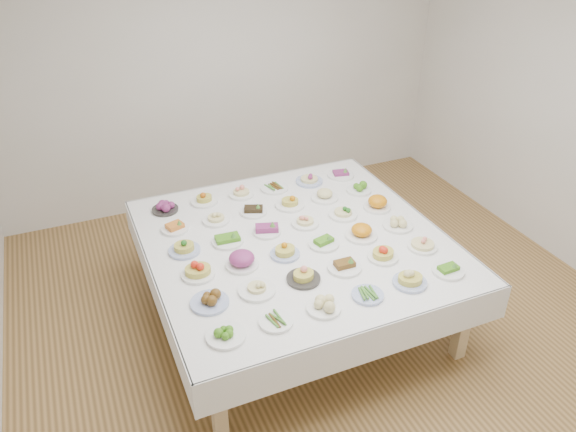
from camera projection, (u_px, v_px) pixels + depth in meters
name	position (u px, v px, depth m)	size (l,w,h in m)	color
room_envelope	(338.00, 115.00, 3.75)	(5.02, 5.02, 2.81)	#9E7641
display_table	(295.00, 246.00, 4.45)	(2.29, 2.29, 0.75)	white
dish_0	(226.00, 332.00, 3.45)	(0.25, 0.25, 0.09)	white
dish_1	(276.00, 321.00, 3.57)	(0.22, 0.22, 0.05)	white
dish_2	(324.00, 304.00, 3.67)	(0.23, 0.23, 0.10)	white
dish_3	(368.00, 294.00, 3.80)	(0.22, 0.22, 0.05)	#4C66B2
dish_4	(410.00, 277.00, 3.90)	(0.24, 0.24, 0.13)	#4C66B2
dish_5	(448.00, 268.00, 4.03)	(0.23, 0.23, 0.09)	white
dish_6	(209.00, 298.00, 3.72)	(0.26, 0.26, 0.11)	#4C66B2
dish_7	(257.00, 285.00, 3.82)	(0.26, 0.26, 0.13)	white
dish_8	(304.00, 274.00, 3.93)	(0.24, 0.24, 0.13)	#2C2A27
dish_9	(345.00, 263.00, 4.06)	(0.25, 0.25, 0.11)	white
dish_10	(383.00, 252.00, 4.16)	(0.23, 0.23, 0.13)	white
dish_11	(423.00, 241.00, 4.28)	(0.22, 0.22, 0.13)	white
dish_12	(198.00, 267.00, 3.98)	(0.24, 0.24, 0.15)	white
dish_13	(242.00, 258.00, 4.08)	(0.24, 0.24, 0.14)	white
dish_14	(285.00, 250.00, 4.20)	(0.22, 0.22, 0.12)	#4C66B2
dish_15	(324.00, 241.00, 4.33)	(0.24, 0.24, 0.10)	white
dish_16	(362.00, 229.00, 4.41)	(0.27, 0.27, 0.15)	white
dish_17	(398.00, 222.00, 4.55)	(0.24, 0.24, 0.11)	white
dish_18	(184.00, 245.00, 4.24)	(0.24, 0.24, 0.14)	#4C66B2
dish_19	(227.00, 237.00, 4.35)	(0.24, 0.24, 0.12)	white
dish_20	(267.00, 228.00, 4.47)	(0.22, 0.22, 0.10)	white
dish_21	(305.00, 219.00, 4.58)	(0.22, 0.22, 0.11)	white
dish_22	(343.00, 210.00, 4.69)	(0.24, 0.24, 0.13)	white
dish_23	(378.00, 203.00, 4.80)	(0.23, 0.23, 0.13)	white
dish_24	(175.00, 226.00, 4.51)	(0.22, 0.22, 0.09)	white
dish_25	(216.00, 217.00, 4.62)	(0.22, 0.22, 0.11)	white
dish_26	(253.00, 209.00, 4.75)	(0.22, 0.22, 0.09)	white
dish_27	(290.00, 200.00, 4.83)	(0.25, 0.25, 0.14)	white
dish_28	(325.00, 193.00, 4.95)	(0.24, 0.24, 0.13)	white
dish_29	(359.00, 187.00, 5.07)	(0.22, 0.22, 0.10)	white
dish_30	(165.00, 206.00, 4.77)	(0.22, 0.22, 0.10)	#2C2A27
dish_31	(204.00, 197.00, 4.89)	(0.23, 0.23, 0.13)	white
dish_32	(241.00, 190.00, 5.00)	(0.22, 0.22, 0.12)	white
dish_33	(274.00, 187.00, 5.12)	(0.25, 0.25, 0.05)	white
dish_34	(309.00, 177.00, 5.22)	(0.25, 0.25, 0.13)	#4C66B2
dish_35	(341.00, 172.00, 5.34)	(0.25, 0.25, 0.11)	white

